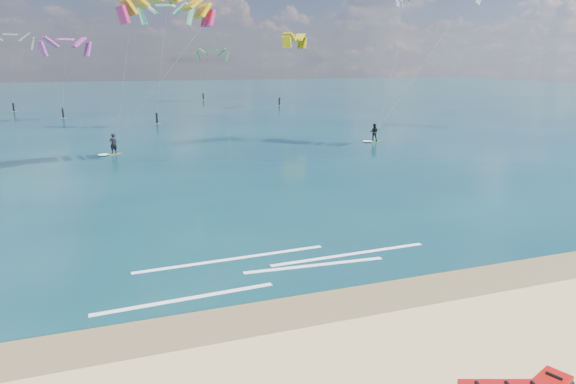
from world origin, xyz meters
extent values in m
plane|color=tan|center=(0.00, 40.00, 0.00)|extent=(320.00, 320.00, 0.00)
cube|color=brown|center=(0.00, 3.00, 0.00)|extent=(320.00, 2.40, 0.01)
cube|color=#0A2C3B|center=(0.00, 104.00, 0.02)|extent=(320.00, 200.00, 0.04)
cube|color=yellow|center=(-4.76, 35.89, 0.07)|extent=(1.39, 1.04, 0.06)
imported|color=black|center=(-4.76, 35.89, 0.99)|extent=(0.77, 0.65, 1.80)
cylinder|color=black|center=(-4.46, 35.59, 1.25)|extent=(0.50, 0.31, 0.04)
cube|color=#AFC51D|center=(20.78, 34.94, 0.07)|extent=(1.42, 0.55, 0.06)
imported|color=black|center=(20.78, 34.94, 0.97)|extent=(1.08, 1.03, 1.76)
cylinder|color=black|center=(21.08, 34.64, 1.27)|extent=(0.56, 0.09, 0.04)
cube|color=white|center=(-0.68, 8.10, 0.04)|extent=(8.23, 0.54, 0.01)
cube|color=white|center=(2.35, 6.30, 0.04)|extent=(5.93, 0.66, 0.01)
cube|color=white|center=(-3.09, 5.00, 0.04)|extent=(6.44, 0.59, 0.01)
cube|color=white|center=(4.24, 6.93, 0.04)|extent=(7.25, 0.43, 0.01)
camera|label=1|loc=(-5.23, -11.76, 8.19)|focal=32.00mm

